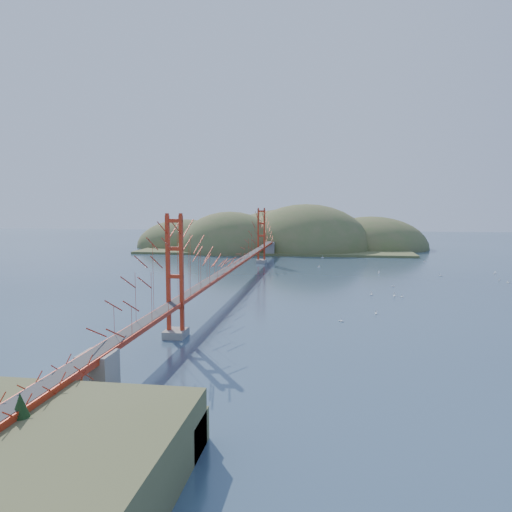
# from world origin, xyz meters

# --- Properties ---
(ground) EXTENTS (320.00, 320.00, 0.00)m
(ground) POSITION_xyz_m (0.00, 0.00, 0.00)
(ground) COLOR #2C4158
(ground) RESTS_ON ground
(bridge) EXTENTS (2.20, 94.40, 12.00)m
(bridge) POSITION_xyz_m (0.00, 0.18, 7.01)
(bridge) COLOR gray
(bridge) RESTS_ON ground
(approach_viaduct) EXTENTS (1.40, 12.00, 3.38)m
(approach_viaduct) POSITION_xyz_m (0.00, -51.91, 2.55)
(approach_viaduct) COLOR #B32913
(approach_viaduct) RESTS_ON ground
(promontory) EXTENTS (9.00, 6.00, 0.24)m
(promontory) POSITION_xyz_m (0.00, -48.50, 0.12)
(promontory) COLOR #59544C
(promontory) RESTS_ON ground
(fort) EXTENTS (3.70, 2.30, 1.75)m
(fort) POSITION_xyz_m (0.40, -47.80, 0.67)
(fort) COLOR maroon
(fort) RESTS_ON ground
(far_headlands) EXTENTS (84.00, 58.00, 25.00)m
(far_headlands) POSITION_xyz_m (2.21, 68.52, 0.00)
(far_headlands) COLOR brown
(far_headlands) RESTS_ON ground
(sailboat_12) EXTENTS (0.61, 0.55, 0.70)m
(sailboat_12) POSITION_xyz_m (12.75, 42.00, 0.15)
(sailboat_12) COLOR white
(sailboat_12) RESTS_ON ground
(sailboat_17) EXTENTS (0.59, 0.53, 0.67)m
(sailboat_17) POSITION_xyz_m (34.85, 37.10, 0.15)
(sailboat_17) COLOR white
(sailboat_17) RESTS_ON ground
(sailboat_14) EXTENTS (0.54, 0.64, 0.74)m
(sailboat_14) POSITION_xyz_m (23.15, -5.50, 0.16)
(sailboat_14) COLOR white
(sailboat_14) RESTS_ON ground
(sailboat_10) EXTENTS (0.44, 0.53, 0.62)m
(sailboat_10) POSITION_xyz_m (19.66, -17.17, 0.14)
(sailboat_10) COLOR white
(sailboat_10) RESTS_ON ground
(sailboat_0) EXTENTS (0.61, 0.64, 0.72)m
(sailboat_0) POSITION_xyz_m (20.14, -4.99, 0.16)
(sailboat_0) COLOR white
(sailboat_0) RESTS_ON ground
(sailboat_6) EXTENTS (0.55, 0.55, 0.60)m
(sailboat_6) POSITION_xyz_m (15.63, -21.39, 0.14)
(sailboat_6) COLOR white
(sailboat_6) RESTS_ON ground
(sailboat_8) EXTENTS (0.52, 0.46, 0.60)m
(sailboat_8) POSITION_xyz_m (43.96, 19.80, 0.14)
(sailboat_8) COLOR white
(sailboat_8) RESTS_ON ground
(sailboat_1) EXTENTS (0.55, 0.55, 0.60)m
(sailboat_1) POSITION_xyz_m (24.07, -6.19, 0.14)
(sailboat_1) COLOR white
(sailboat_1) RESTS_ON ground
(sailboat_15) EXTENTS (0.45, 0.55, 0.64)m
(sailboat_15) POSITION_xyz_m (23.27, 17.35, 0.15)
(sailboat_15) COLOR white
(sailboat_15) RESTS_ON ground
(sailboat_4) EXTENTS (0.54, 0.54, 0.57)m
(sailboat_4) POSITION_xyz_m (42.07, 11.51, 0.14)
(sailboat_4) COLOR white
(sailboat_4) RESTS_ON ground
(sailboat_5) EXTENTS (0.60, 0.60, 0.68)m
(sailboat_5) POSITION_xyz_m (42.64, 9.14, 0.15)
(sailboat_5) COLOR white
(sailboat_5) RESTS_ON ground
(sailboat_16) EXTENTS (0.51, 0.49, 0.57)m
(sailboat_16) POSITION_xyz_m (23.98, 2.61, 0.14)
(sailboat_16) COLOR white
(sailboat_16) RESTS_ON ground
(sailboat_7) EXTENTS (0.65, 0.64, 0.73)m
(sailboat_7) POSITION_xyz_m (33.63, 15.49, 0.16)
(sailboat_7) COLOR white
(sailboat_7) RESTS_ON ground
(sailboat_extra_0) EXTENTS (0.52, 0.52, 0.59)m
(sailboat_extra_0) POSITION_xyz_m (12.32, 24.65, 0.14)
(sailboat_extra_0) COLOR white
(sailboat_extra_0) RESTS_ON ground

